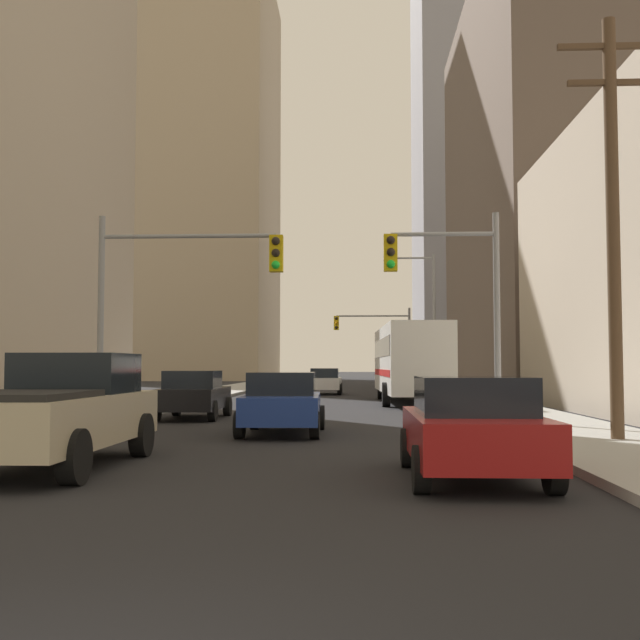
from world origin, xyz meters
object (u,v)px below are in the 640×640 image
sedan_red (472,427)px  sedan_white (325,381)px  sedan_black (193,394)px  traffic_signal_near_right (448,283)px  pickup_truck_beige (58,411)px  traffic_signal_near_left (181,281)px  city_bus (409,360)px  traffic_signal_far_right (376,333)px  sedan_blue (283,403)px

sedan_red → sedan_white: (-3.56, 33.85, 0.00)m
sedan_black → traffic_signal_near_right: (7.77, -2.65, 3.24)m
sedan_red → sedan_white: 34.04m
pickup_truck_beige → traffic_signal_near_right: (7.52, 9.21, 3.08)m
sedan_black → traffic_signal_near_left: traffic_signal_near_left is taller
city_bus → traffic_signal_far_right: 23.31m
sedan_red → sedan_black: 14.64m
sedan_black → traffic_signal_far_right: 34.49m
pickup_truck_beige → traffic_signal_far_right: 46.10m
sedan_red → sedan_white: size_ratio=1.00×
sedan_blue → traffic_signal_near_right: (4.40, 2.80, 3.24)m
sedan_black → traffic_signal_far_right: bearing=78.9°
sedan_white → traffic_signal_near_left: 24.03m
traffic_signal_near_right → traffic_signal_far_right: (-1.16, 36.34, 0.11)m
pickup_truck_beige → sedan_black: bearing=91.2°
traffic_signal_near_right → traffic_signal_far_right: bearing=91.8°
sedan_white → traffic_signal_near_right: traffic_signal_near_right is taller
sedan_black → traffic_signal_near_right: bearing=-18.9°
sedan_red → traffic_signal_near_right: (0.87, 10.26, 3.24)m
city_bus → sedan_black: bearing=-125.7°
sedan_black → city_bus: bearing=54.3°
pickup_truck_beige → sedan_white: 32.95m
city_bus → traffic_signal_far_right: traffic_signal_far_right is taller
sedan_blue → traffic_signal_near_right: size_ratio=0.71×
city_bus → sedan_red: (-0.66, -23.42, -1.16)m
city_bus → traffic_signal_near_left: (-7.38, -13.15, 2.18)m
sedan_black → sedan_white: same height
city_bus → traffic_signal_near_right: 13.32m
pickup_truck_beige → traffic_signal_far_right: size_ratio=0.90×
sedan_red → traffic_signal_near_right: traffic_signal_near_right is taller
sedan_red → traffic_signal_near_left: (-6.72, 10.26, 3.34)m
traffic_signal_near_left → traffic_signal_near_right: 7.59m
traffic_signal_near_left → traffic_signal_far_right: 36.90m
city_bus → pickup_truck_beige: (-7.31, -22.37, -1.00)m
sedan_white → city_bus: bearing=-68.0°
pickup_truck_beige → sedan_white: (3.09, 32.80, -0.16)m
sedan_red → sedan_blue: 8.26m
sedan_blue → traffic_signal_near_right: 6.14m
traffic_signal_near_right → city_bus: bearing=90.9°
pickup_truck_beige → city_bus: bearing=71.9°
traffic_signal_far_right → traffic_signal_near_right: bearing=-88.2°
sedan_white → traffic_signal_near_right: bearing=-79.4°
sedan_red → traffic_signal_near_left: bearing=123.2°
sedan_red → sedan_blue: same height
sedan_white → traffic_signal_near_left: (-3.16, -23.59, 3.34)m
city_bus → sedan_blue: 16.53m
sedan_blue → sedan_black: 6.40m
city_bus → sedan_black: 12.99m
sedan_blue → sedan_black: size_ratio=1.00×
sedan_blue → sedan_white: (-0.02, 26.38, 0.00)m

